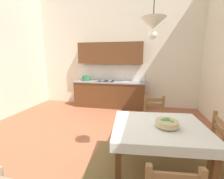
{
  "coord_description": "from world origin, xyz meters",
  "views": [
    {
      "loc": [
        1.02,
        -2.63,
        1.66
      ],
      "look_at": [
        0.34,
        0.61,
        1.0
      ],
      "focal_mm": 24.74,
      "sensor_mm": 36.0,
      "label": 1
    }
  ],
  "objects": [
    {
      "name": "dining_chair_kitchen_side",
      "position": [
        1.26,
        0.35,
        0.44
      ],
      "size": [
        0.47,
        0.47,
        0.93
      ],
      "color": "#D1BC89",
      "rests_on": "ground_plane"
    },
    {
      "name": "kitchen_cabinetry",
      "position": [
        -0.15,
        2.54,
        0.86
      ],
      "size": [
        2.43,
        0.63,
        2.2
      ],
      "color": "brown",
      "rests_on": "ground_plane"
    },
    {
      "name": "fruit_bowl",
      "position": [
        1.34,
        -0.58,
        0.81
      ],
      "size": [
        0.3,
        0.3,
        0.12
      ],
      "color": "tan",
      "rests_on": "dining_table"
    },
    {
      "name": "wall_back",
      "position": [
        0.0,
        2.87,
        2.05
      ],
      "size": [
        6.2,
        0.12,
        4.11
      ],
      "primitive_type": "cube",
      "color": "silver",
      "rests_on": "ground_plane"
    },
    {
      "name": "ground_plane",
      "position": [
        0.0,
        0.0,
        -0.05
      ],
      "size": [
        6.2,
        6.22,
        0.1
      ],
      "primitive_type": "cube",
      "color": "#A86042"
    },
    {
      "name": "pendant_lamp",
      "position": [
        1.1,
        -0.51,
        2.09
      ],
      "size": [
        0.32,
        0.32,
        0.8
      ],
      "color": "black"
    },
    {
      "name": "dining_table",
      "position": [
        1.25,
        -0.54,
        0.63
      ],
      "size": [
        1.36,
        1.18,
        0.75
      ],
      "color": "brown",
      "rests_on": "ground_plane"
    },
    {
      "name": "area_rug",
      "position": [
        1.25,
        -0.64,
        0.0
      ],
      "size": [
        2.1,
        1.6,
        0.01
      ],
      "primitive_type": "cube",
      "color": "brown",
      "rests_on": "ground_plane"
    }
  ]
}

